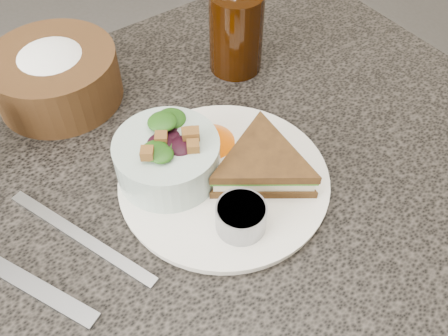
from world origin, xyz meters
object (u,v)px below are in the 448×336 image
salad_bowl (167,153)px  bread_basket (54,69)px  dinner_plate (224,180)px  cola_glass (236,28)px  dining_table (192,312)px  sandwich (263,165)px  dressing_ramekin (241,217)px

salad_bowl → bread_basket: (-0.05, 0.23, 0.00)m
dinner_plate → cola_glass: (0.15, 0.18, 0.06)m
dining_table → cola_glass: size_ratio=7.25×
dinner_plate → salad_bowl: 0.08m
dinner_plate → bread_basket: bread_basket is taller
salad_bowl → bread_basket: bread_basket is taller
dining_table → cola_glass: bearing=37.2°
sandwich → cola_glass: 0.24m
dining_table → dinner_plate: 0.39m
dinner_plate → dressing_ramekin: dressing_ramekin is taller
salad_bowl → dinner_plate: bearing=-42.0°
dining_table → sandwich: (0.09, -0.05, 0.41)m
bread_basket → cola_glass: size_ratio=1.31×
bread_basket → cola_glass: (0.25, -0.09, 0.02)m
dinner_plate → sandwich: sandwich is taller
bread_basket → dressing_ramekin: bearing=-77.6°
dining_table → sandwich: bearing=-30.3°
salad_bowl → sandwich: bearing=-37.3°
dinner_plate → bread_basket: 0.30m
dinner_plate → cola_glass: size_ratio=1.90×
sandwich → dressing_ramekin: size_ratio=2.57×
dining_table → salad_bowl: 0.42m
dining_table → salad_bowl: (-0.00, 0.02, 0.42)m
dining_table → dressing_ramekin: bearing=-75.9°
dinner_plate → dressing_ramekin: bearing=-110.3°
dressing_ramekin → cola_glass: 0.31m
dinner_plate → sandwich: (0.04, -0.02, 0.03)m
salad_bowl → bread_basket: size_ratio=0.72×
salad_bowl → bread_basket: 0.23m
bread_basket → cola_glass: 0.27m
bread_basket → cola_glass: cola_glass is taller
sandwich → bread_basket: (-0.14, 0.30, 0.02)m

